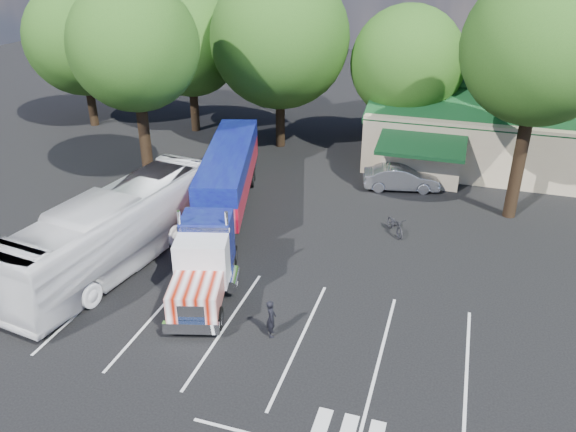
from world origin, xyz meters
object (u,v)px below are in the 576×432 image
(tour_bus, at_px, (116,229))
(silver_sedan, at_px, (401,178))
(bicycle, at_px, (395,225))
(woman, at_px, (271,318))
(semi_truck, at_px, (224,190))

(tour_bus, distance_m, silver_sedan, 17.99)
(bicycle, height_order, silver_sedan, silver_sedan)
(bicycle, height_order, tour_bus, tour_bus)
(woman, bearing_deg, semi_truck, 12.12)
(semi_truck, relative_size, bicycle, 9.41)
(bicycle, bearing_deg, silver_sedan, 63.55)
(woman, xyz_separation_m, silver_sedan, (3.01, 16.50, -0.04))
(semi_truck, bearing_deg, bicycle, -3.81)
(semi_truck, relative_size, tour_bus, 1.38)
(woman, height_order, bicycle, woman)
(bicycle, distance_m, tour_bus, 14.48)
(silver_sedan, bearing_deg, bicycle, 172.09)
(semi_truck, distance_m, woman, 10.20)
(woman, relative_size, silver_sedan, 0.35)
(semi_truck, distance_m, tour_bus, 6.24)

